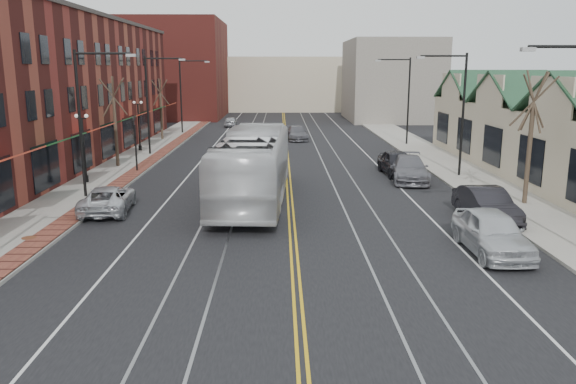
{
  "coord_description": "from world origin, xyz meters",
  "views": [
    {
      "loc": [
        -0.54,
        -14.93,
        7.19
      ],
      "look_at": [
        -0.21,
        8.5,
        2.0
      ],
      "focal_mm": 35.0,
      "sensor_mm": 36.0,
      "label": 1
    }
  ],
  "objects_px": {
    "parked_car_a": "(492,232)",
    "parked_car_c": "(409,169)",
    "parked_car_b": "(486,205)",
    "transit_bus": "(253,166)",
    "parked_suv": "(108,199)",
    "parked_car_d": "(398,163)"
  },
  "relations": [
    {
      "from": "parked_car_a",
      "to": "parked_car_c",
      "type": "distance_m",
      "value": 14.52
    },
    {
      "from": "parked_car_b",
      "to": "parked_car_c",
      "type": "bearing_deg",
      "value": 95.83
    },
    {
      "from": "parked_car_b",
      "to": "transit_bus",
      "type": "bearing_deg",
      "value": 156.28
    },
    {
      "from": "parked_suv",
      "to": "parked_car_a",
      "type": "height_order",
      "value": "parked_car_a"
    },
    {
      "from": "transit_bus",
      "to": "parked_car_a",
      "type": "xyz_separation_m",
      "value": [
        9.82,
        -9.04,
        -1.08
      ]
    },
    {
      "from": "parked_suv",
      "to": "parked_car_d",
      "type": "xyz_separation_m",
      "value": [
        16.8,
        9.94,
        0.16
      ]
    },
    {
      "from": "parked_car_a",
      "to": "parked_car_b",
      "type": "relative_size",
      "value": 1.04
    },
    {
      "from": "parked_car_b",
      "to": "parked_car_d",
      "type": "height_order",
      "value": "parked_car_d"
    },
    {
      "from": "transit_bus",
      "to": "parked_car_a",
      "type": "distance_m",
      "value": 13.39
    },
    {
      "from": "parked_suv",
      "to": "parked_car_a",
      "type": "relative_size",
      "value": 0.97
    },
    {
      "from": "transit_bus",
      "to": "parked_car_d",
      "type": "distance_m",
      "value": 12.22
    },
    {
      "from": "parked_car_a",
      "to": "transit_bus",
      "type": "bearing_deg",
      "value": 136.88
    },
    {
      "from": "parked_car_c",
      "to": "parked_car_d",
      "type": "relative_size",
      "value": 1.12
    },
    {
      "from": "parked_car_a",
      "to": "parked_car_d",
      "type": "relative_size",
      "value": 1.03
    },
    {
      "from": "parked_car_b",
      "to": "parked_car_d",
      "type": "bearing_deg",
      "value": 95.89
    },
    {
      "from": "parked_car_b",
      "to": "parked_car_c",
      "type": "distance_m",
      "value": 9.94
    },
    {
      "from": "parked_car_b",
      "to": "parked_car_c",
      "type": "height_order",
      "value": "parked_car_b"
    },
    {
      "from": "transit_bus",
      "to": "parked_car_c",
      "type": "relative_size",
      "value": 2.52
    },
    {
      "from": "transit_bus",
      "to": "parked_suv",
      "type": "distance_m",
      "value": 7.77
    },
    {
      "from": "transit_bus",
      "to": "parked_car_a",
      "type": "relative_size",
      "value": 2.76
    },
    {
      "from": "parked_car_a",
      "to": "parked_car_d",
      "type": "xyz_separation_m",
      "value": [
        -0.32,
        16.65,
        -0.02
      ]
    },
    {
      "from": "transit_bus",
      "to": "parked_car_b",
      "type": "height_order",
      "value": "transit_bus"
    }
  ]
}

